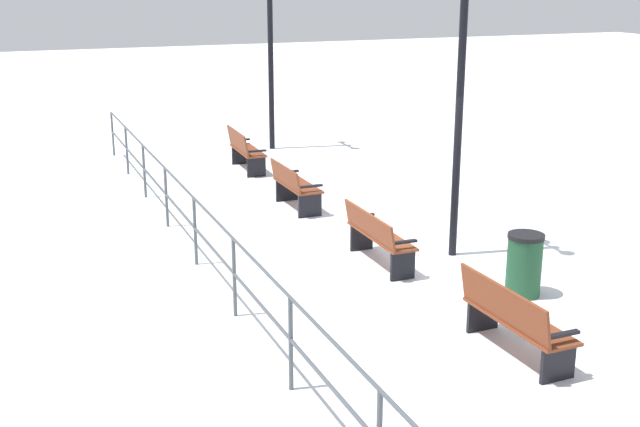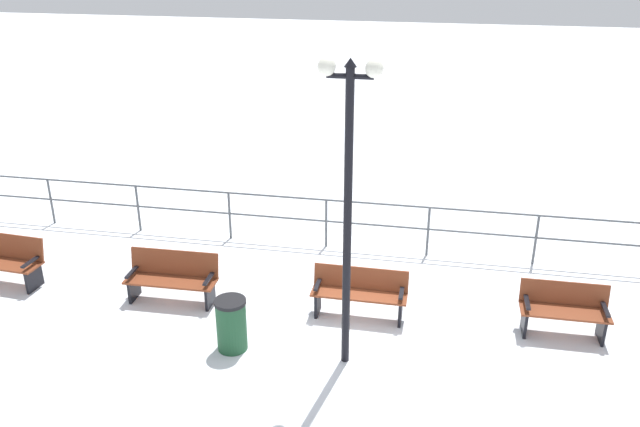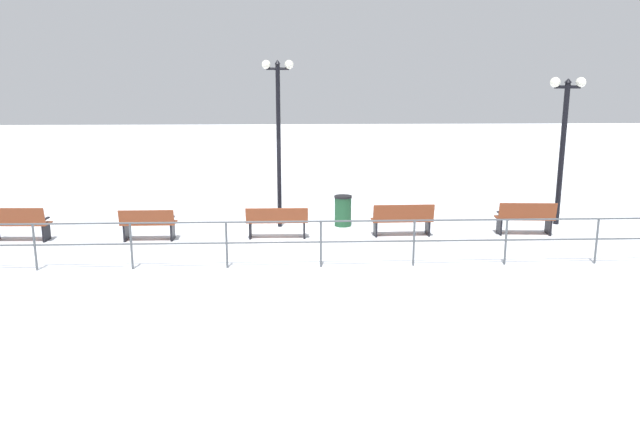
{
  "view_description": "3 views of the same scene",
  "coord_description": "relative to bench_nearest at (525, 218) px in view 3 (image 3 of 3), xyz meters",
  "views": [
    {
      "loc": [
        -5.29,
        -10.46,
        4.26
      ],
      "look_at": [
        -1.15,
        -0.28,
        1.01
      ],
      "focal_mm": 45.44,
      "sensor_mm": 36.0,
      "label": 1
    },
    {
      "loc": [
        9.53,
        1.18,
        6.12
      ],
      "look_at": [
        -1.3,
        -0.92,
        1.34
      ],
      "focal_mm": 36.65,
      "sensor_mm": 36.0,
      "label": 2
    },
    {
      "loc": [
        -15.9,
        -0.49,
        4.19
      ],
      "look_at": [
        -1.4,
        -1.08,
        0.96
      ],
      "focal_mm": 34.46,
      "sensor_mm": 36.0,
      "label": 3
    }
  ],
  "objects": [
    {
      "name": "lamppost_near",
      "position": [
        1.21,
        -1.39,
        2.31
      ],
      "size": [
        0.28,
        1.01,
        4.19
      ],
      "color": "black",
      "rests_on": "ground"
    },
    {
      "name": "bench_second",
      "position": [
        -0.0,
        3.34,
        -0.01
      ],
      "size": [
        0.58,
        1.64,
        0.9
      ],
      "rotation": [
        0.0,
        0.0,
        0.02
      ],
      "color": "brown",
      "rests_on": "ground"
    },
    {
      "name": "bench_fourth",
      "position": [
        -0.2,
        10.04,
        -0.02
      ],
      "size": [
        0.56,
        1.41,
        0.86
      ],
      "rotation": [
        0.0,
        0.0,
        0.01
      ],
      "color": "brown",
      "rests_on": "ground"
    },
    {
      "name": "trash_bin",
      "position": [
        1.23,
        4.84,
        -0.03
      ],
      "size": [
        0.5,
        0.5,
        0.88
      ],
      "color": "#1E4C2D",
      "rests_on": "ground"
    },
    {
      "name": "bench_nearest",
      "position": [
        0.0,
        0.0,
        0.0
      ],
      "size": [
        0.66,
        1.56,
        0.92
      ],
      "rotation": [
        0.0,
        0.0,
        -0.07
      ],
      "color": "brown",
      "rests_on": "ground"
    },
    {
      "name": "bench_fifth",
      "position": [
        -0.15,
        13.4,
        0.01
      ],
      "size": [
        0.58,
        1.56,
        0.93
      ],
      "rotation": [
        0.0,
        0.0,
        -0.04
      ],
      "color": "brown",
      "rests_on": "ground"
    },
    {
      "name": "lamppost_middle",
      "position": [
        1.21,
        6.66,
        2.58
      ],
      "size": [
        0.24,
        0.86,
        4.65
      ],
      "color": "black",
      "rests_on": "ground"
    },
    {
      "name": "waterfront_railing",
      "position": [
        -2.65,
        6.69,
        0.26
      ],
      "size": [
        0.05,
        18.95,
        1.08
      ],
      "color": "#4C5156",
      "rests_on": "ground"
    },
    {
      "name": "ground_plane",
      "position": [
        -0.0,
        6.69,
        -0.47
      ],
      "size": [
        80.0,
        80.0,
        0.0
      ],
      "primitive_type": "plane",
      "color": "white",
      "rests_on": "ground"
    },
    {
      "name": "bench_third",
      "position": [
        -0.11,
        6.69,
        -0.0
      ],
      "size": [
        0.49,
        1.63,
        0.86
      ],
      "rotation": [
        0.0,
        0.0,
        -0.01
      ],
      "color": "brown",
      "rests_on": "ground"
    }
  ]
}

